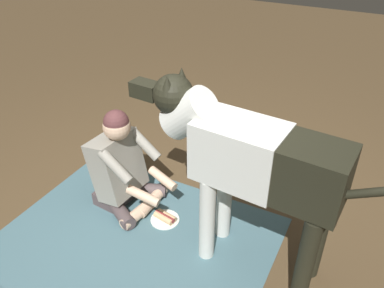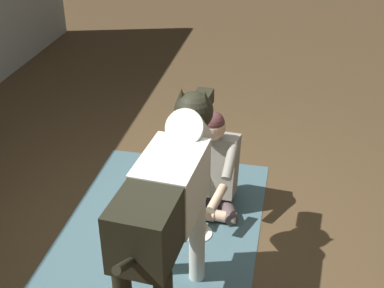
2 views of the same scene
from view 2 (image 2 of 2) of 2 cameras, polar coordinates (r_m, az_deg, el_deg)
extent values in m
plane|color=brown|center=(4.17, 0.45, -9.58)|extent=(15.46, 15.46, 0.00)
cube|color=#486A73|center=(4.26, -3.10, -8.49)|extent=(1.98, 1.54, 0.01)
cube|color=#524445|center=(4.49, 2.36, -5.26)|extent=(0.27, 0.36, 0.12)
cylinder|color=#524445|center=(4.34, 3.84, -6.72)|extent=(0.41, 0.24, 0.11)
cylinder|color=beige|center=(4.24, 2.44, -7.81)|extent=(0.10, 0.36, 0.09)
cylinder|color=#524445|center=(4.40, -0.12, -6.05)|extent=(0.40, 0.29, 0.11)
cylinder|color=beige|center=(4.27, 0.21, -7.42)|extent=(0.15, 0.37, 0.09)
cube|color=gray|center=(4.28, 2.30, -2.18)|extent=(0.34, 0.42, 0.54)
cylinder|color=gray|center=(4.04, 4.20, -1.89)|extent=(0.30, 0.10, 0.24)
cylinder|color=beige|center=(4.01, 2.75, -5.98)|extent=(0.28, 0.13, 0.12)
cylinder|color=gray|center=(4.11, -0.56, -1.16)|extent=(0.30, 0.10, 0.24)
cylinder|color=beige|center=(4.07, -0.68, -5.40)|extent=(0.27, 0.09, 0.12)
sphere|color=beige|center=(4.06, 2.25, 1.85)|extent=(0.21, 0.21, 0.21)
sphere|color=brown|center=(4.04, 2.26, 2.30)|extent=(0.19, 0.19, 0.19)
cylinder|color=silver|center=(3.63, -3.23, -9.79)|extent=(0.11, 0.11, 0.68)
cylinder|color=silver|center=(3.57, 0.55, -10.52)|extent=(0.11, 0.11, 0.68)
cube|color=silver|center=(3.16, -2.26, -4.38)|extent=(0.57, 0.39, 0.39)
cube|color=black|center=(2.85, -4.89, -8.91)|extent=(0.49, 0.37, 0.37)
cylinder|color=silver|center=(3.37, -0.36, 1.26)|extent=(0.41, 0.28, 0.39)
sphere|color=black|center=(3.42, 0.19, 3.64)|extent=(0.26, 0.26, 0.26)
cube|color=black|center=(3.62, 1.16, 4.86)|extent=(0.21, 0.13, 0.10)
cone|color=black|center=(3.39, -1.15, 5.20)|extent=(0.10, 0.10, 0.12)
cone|color=black|center=(3.35, 1.43, 4.87)|extent=(0.10, 0.10, 0.12)
cylinder|color=black|center=(2.71, -6.77, -12.76)|extent=(0.35, 0.08, 0.23)
cylinder|color=white|center=(4.14, 0.62, -9.74)|extent=(0.23, 0.23, 0.01)
cylinder|color=#DFB27E|center=(4.12, 0.91, -9.49)|extent=(0.18, 0.08, 0.05)
cylinder|color=#DFB27E|center=(4.13, 0.34, -9.35)|extent=(0.18, 0.08, 0.05)
cylinder|color=maroon|center=(4.12, 0.62, -9.35)|extent=(0.19, 0.07, 0.04)
camera|label=1|loc=(3.17, -42.52, 13.88)|focal=36.13mm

